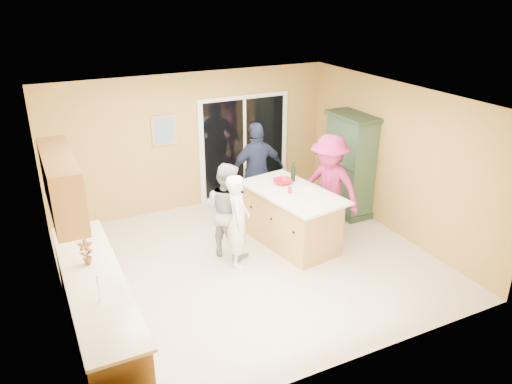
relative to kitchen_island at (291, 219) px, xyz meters
name	(u,v)px	position (x,y,z in m)	size (l,w,h in m)	color
floor	(250,263)	(-0.90, -0.29, -0.45)	(5.50, 5.50, 0.00)	beige
ceiling	(249,99)	(-0.90, -0.29, 2.15)	(5.50, 5.00, 0.10)	white
wall_back	(193,142)	(-0.90, 2.21, 0.85)	(5.50, 0.10, 2.60)	#DEBA5B
wall_front	(351,267)	(-0.90, -2.79, 0.85)	(5.50, 0.10, 2.60)	#DEBA5B
wall_left	(52,223)	(-3.65, -0.29, 0.85)	(0.10, 5.00, 2.60)	#DEBA5B
wall_right	(396,160)	(1.85, -0.29, 0.85)	(0.10, 5.00, 2.60)	#DEBA5B
left_cabinet_run	(100,319)	(-3.35, -1.34, 0.01)	(0.65, 3.05, 1.24)	tan
upper_cabinets	(62,184)	(-3.48, -0.49, 1.43)	(0.35, 1.60, 0.75)	tan
sliding_door	(244,147)	(0.15, 2.18, 0.60)	(1.90, 0.07, 2.10)	white
framed_picture	(164,130)	(-1.45, 2.19, 1.15)	(0.46, 0.04, 0.56)	tan
kitchen_island	(291,219)	(0.00, 0.00, 0.00)	(1.26, 1.95, 0.96)	tan
green_hutch	(349,166)	(1.59, 0.63, 0.48)	(0.55, 1.04, 1.91)	#213525
woman_white	(238,221)	(-1.07, -0.22, 0.30)	(0.54, 0.36, 1.49)	white
woman_grey	(227,210)	(-1.10, 0.15, 0.33)	(0.76, 0.59, 1.56)	#A7A7AA
woman_navy	(257,171)	(-0.05, 1.18, 0.46)	(1.07, 0.44, 1.82)	#181F35
woman_magenta	(329,187)	(0.71, 0.00, 0.45)	(1.17, 0.67, 1.81)	#98215B
serving_bowl	(283,181)	(0.02, 0.36, 0.55)	(0.31, 0.31, 0.08)	red
tulip_vase	(86,252)	(-3.35, -0.87, 0.66)	(0.18, 0.12, 0.33)	#AB1114
tumbler_near	(290,190)	(-0.07, -0.04, 0.56)	(0.07, 0.07, 0.10)	red
tumbler_far	(280,180)	(-0.01, 0.39, 0.56)	(0.07, 0.07, 0.10)	red
wine_bottle	(293,174)	(0.23, 0.38, 0.64)	(0.08, 0.08, 0.34)	black
white_plate	(310,189)	(0.29, -0.07, 0.51)	(0.20, 0.20, 0.01)	white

